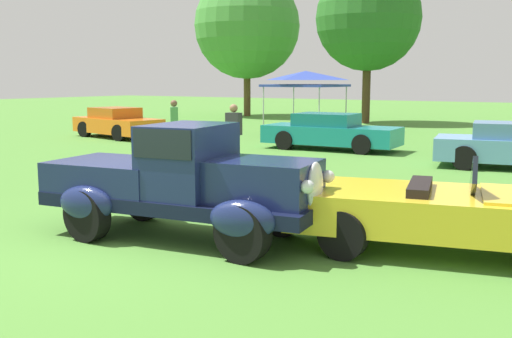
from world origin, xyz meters
name	(u,v)px	position (x,y,z in m)	size (l,w,h in m)	color
ground_plane	(146,243)	(0.00, 0.00, 0.00)	(120.00, 120.00, 0.00)	#4C8433
feature_pickup_truck	(185,181)	(0.29, 0.54, 0.86)	(4.40, 2.29, 1.70)	black
neighbor_convertible	(461,212)	(3.92, 1.92, 0.58)	(4.66, 2.68, 1.40)	yellow
show_car_orange	(117,123)	(-11.98, 11.09, 0.60)	(4.37, 2.39, 1.22)	orange
show_car_teal	(330,132)	(-2.81, 11.94, 0.60)	(4.63, 1.95, 1.22)	teal
spectator_between_cars	(234,133)	(-3.29, 6.97, 0.91)	(0.41, 0.26, 1.69)	#9E998E
spectator_by_row	(174,124)	(-6.81, 8.64, 0.91)	(0.45, 0.46, 1.69)	#383838
canopy_tent_left_field	(306,78)	(-5.90, 16.02, 2.42)	(2.85, 2.85, 2.71)	#B7B7BC
treeline_far_left	(247,26)	(-15.50, 26.07, 5.75)	(6.74, 6.74, 9.13)	brown
treeline_mid_left	(368,19)	(-6.58, 24.33, 5.58)	(5.60, 5.60, 8.39)	#47331E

